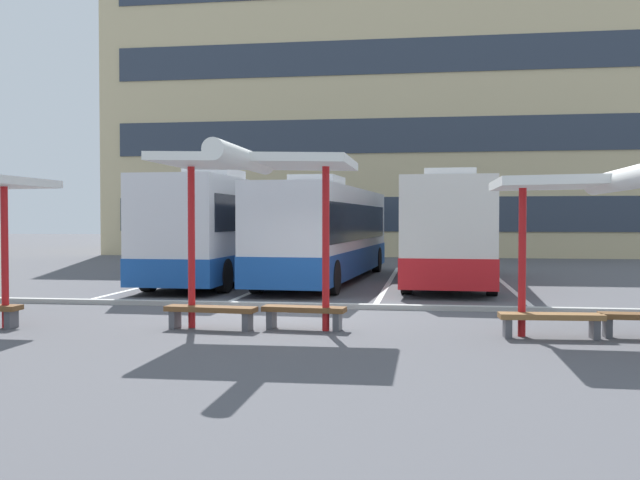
% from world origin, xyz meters
% --- Properties ---
extents(ground_plane, '(160.00, 160.00, 0.00)m').
position_xyz_m(ground_plane, '(0.00, 0.00, 0.00)').
color(ground_plane, '#515156').
extents(terminal_building, '(32.08, 13.71, 20.34)m').
position_xyz_m(terminal_building, '(0.03, 31.57, 8.81)').
color(terminal_building, '#D1BC8C').
rests_on(terminal_building, ground).
extents(coach_bus_0, '(2.78, 11.82, 3.77)m').
position_xyz_m(coach_bus_0, '(-3.74, 8.81, 1.76)').
color(coach_bus_0, silver).
rests_on(coach_bus_0, ground).
extents(coach_bus_1, '(3.28, 12.51, 3.54)m').
position_xyz_m(coach_bus_1, '(-0.26, 9.03, 1.62)').
color(coach_bus_1, silver).
rests_on(coach_bus_1, ground).
extents(coach_bus_2, '(3.09, 10.69, 3.69)m').
position_xyz_m(coach_bus_2, '(3.96, 8.64, 1.70)').
color(coach_bus_2, silver).
rests_on(coach_bus_2, ground).
extents(lane_stripe_0, '(0.16, 14.00, 0.01)m').
position_xyz_m(lane_stripe_0, '(-5.72, 9.03, 0.00)').
color(lane_stripe_0, white).
rests_on(lane_stripe_0, ground).
extents(lane_stripe_1, '(0.16, 14.00, 0.01)m').
position_xyz_m(lane_stripe_1, '(-1.91, 9.03, 0.00)').
color(lane_stripe_1, white).
rests_on(lane_stripe_1, ground).
extents(lane_stripe_2, '(0.16, 14.00, 0.01)m').
position_xyz_m(lane_stripe_2, '(1.91, 9.03, 0.00)').
color(lane_stripe_2, white).
rests_on(lane_stripe_2, ground).
extents(lane_stripe_3, '(0.16, 14.00, 0.01)m').
position_xyz_m(lane_stripe_3, '(5.72, 9.03, 0.00)').
color(lane_stripe_3, white).
rests_on(lane_stripe_3, ground).
extents(waiting_shelter_1, '(3.68, 4.25, 3.41)m').
position_xyz_m(waiting_shelter_1, '(-0.09, -2.28, 3.16)').
color(waiting_shelter_1, red).
rests_on(waiting_shelter_1, ground).
extents(bench_2, '(1.83, 0.57, 0.45)m').
position_xyz_m(bench_2, '(-0.99, -2.19, 0.34)').
color(bench_2, brown).
rests_on(bench_2, ground).
extents(bench_3, '(1.66, 0.56, 0.45)m').
position_xyz_m(bench_3, '(0.81, -1.94, 0.33)').
color(bench_3, brown).
rests_on(bench_3, ground).
extents(waiting_shelter_2, '(3.78, 4.37, 2.97)m').
position_xyz_m(waiting_shelter_2, '(6.29, -2.41, 2.74)').
color(waiting_shelter_2, red).
rests_on(waiting_shelter_2, ground).
extents(bench_4, '(1.86, 0.53, 0.45)m').
position_xyz_m(bench_4, '(5.39, -2.31, 0.34)').
color(bench_4, brown).
rests_on(bench_4, ground).
extents(platform_kerb, '(44.00, 0.24, 0.12)m').
position_xyz_m(platform_kerb, '(0.00, 1.41, 0.06)').
color(platform_kerb, '#ADADA8').
rests_on(platform_kerb, ground).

